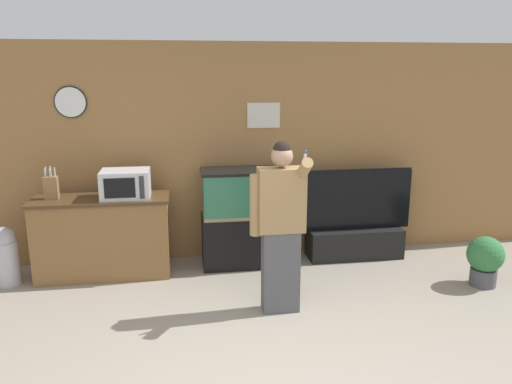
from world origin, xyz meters
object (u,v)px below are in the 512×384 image
Objects in this scene: microwave at (126,184)px; tv_on_stand at (355,232)px; aquarium_on_stand at (242,218)px; counter_island at (103,237)px; trash_bin at (6,255)px; person_standing at (280,225)px; potted_plant at (485,259)px; knife_block at (51,187)px.

microwave is 0.37× the size of tv_on_stand.
tv_on_stand is (1.41, 0.03, -0.25)m from aquarium_on_stand.
counter_island is 3.00m from tv_on_stand.
aquarium_on_stand is at bearing 4.47° from trash_bin.
person_standing is at bearing -80.47° from aquarium_on_stand.
counter_island reaches higher than trash_bin.
potted_plant is at bearing -8.91° from trash_bin.
microwave reaches higher than aquarium_on_stand.
knife_block is 0.25× the size of tv_on_stand.
microwave is 1.47× the size of knife_block.
counter_island is 2.31× the size of trash_bin.
microwave reaches higher than counter_island.
potted_plant is at bearing 5.77° from person_standing.
person_standing is (-1.20, -1.27, 0.54)m from tv_on_stand.
person_standing is at bearing -26.77° from knife_block.
microwave reaches higher than potted_plant.
aquarium_on_stand is at bearing 158.16° from potted_plant.
aquarium_on_stand is 0.70× the size of person_standing.
microwave reaches higher than tv_on_stand.
counter_island is at bearing -177.47° from tv_on_stand.
potted_plant is at bearing -21.84° from aquarium_on_stand.
trash_bin is (-1.30, -0.07, -0.73)m from microwave.
trash_bin reaches higher than potted_plant.
microwave is at bearing 143.92° from person_standing.
tv_on_stand is at bearing 1.24° from aquarium_on_stand.
person_standing is at bearing -133.45° from tv_on_stand.
microwave is 3.98m from potted_plant.
aquarium_on_stand is at bearing 3.67° from counter_island.
microwave is at bearing -176.49° from tv_on_stand.
potted_plant is (3.81, -0.87, -0.76)m from microwave.
potted_plant is 0.85× the size of trash_bin.
knife_block is at bearing -178.01° from aquarium_on_stand.
trash_bin is (-2.81, 1.03, -0.53)m from person_standing.
tv_on_stand reaches higher than potted_plant.
person_standing is at bearing -20.19° from trash_bin.
counter_island is at bearing 167.56° from potted_plant.
aquarium_on_stand reaches higher than counter_island.
knife_block is (-0.80, 0.06, -0.02)m from microwave.
microwave is at bearing -6.82° from counter_island.
tv_on_stand is at bearing 3.34° from trash_bin.
potted_plant is (4.09, -0.90, -0.15)m from counter_island.
potted_plant is at bearing -11.43° from knife_block.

